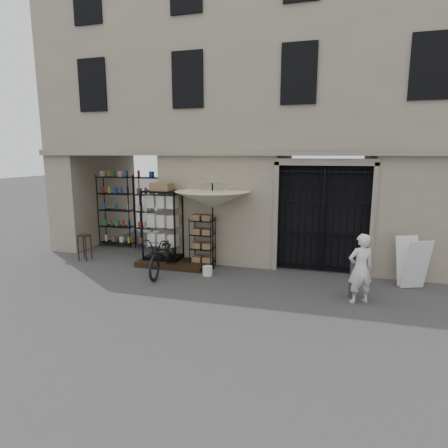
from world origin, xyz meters
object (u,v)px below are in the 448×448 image
(white_bucket, at_px, (207,271))
(steel_bollard, at_px, (353,279))
(market_umbrella, at_px, (212,195))
(wooden_stool, at_px, (85,247))
(shopkeeper, at_px, (358,302))
(bicycle, at_px, (164,273))
(wire_rack, at_px, (202,243))
(display_cabinet, at_px, (163,229))
(easel_sign, at_px, (412,263))

(white_bucket, height_order, steel_bollard, steel_bollard)
(market_umbrella, relative_size, steel_bollard, 3.29)
(wooden_stool, bearing_deg, market_umbrella, 2.54)
(steel_bollard, distance_m, shopkeeper, 0.54)
(bicycle, bearing_deg, market_umbrella, 24.39)
(market_umbrella, xyz_separation_m, wooden_stool, (-4.05, -0.18, -1.69))
(wire_rack, bearing_deg, white_bucket, -82.83)
(white_bucket, distance_m, wooden_stool, 4.10)
(market_umbrella, distance_m, shopkeeper, 4.57)
(display_cabinet, height_order, bicycle, display_cabinet)
(wire_rack, xyz_separation_m, market_umbrella, (0.36, -0.16, 1.40))
(wire_rack, bearing_deg, wooden_stool, 164.37)
(white_bucket, relative_size, bicycle, 0.13)
(shopkeeper, bearing_deg, wire_rack, -46.20)
(steel_bollard, bearing_deg, shopkeeper, -67.19)
(steel_bollard, distance_m, easel_sign, 1.76)
(steel_bollard, bearing_deg, display_cabinet, 166.57)
(wooden_stool, bearing_deg, white_bucket, -5.26)
(white_bucket, xyz_separation_m, shopkeeper, (3.77, -0.87, -0.13))
(display_cabinet, xyz_separation_m, easel_sign, (6.63, -0.19, -0.43))
(display_cabinet, relative_size, bicycle, 1.09)
(display_cabinet, relative_size, wire_rack, 1.52)
(wooden_stool, xyz_separation_m, steel_bollard, (7.72, -0.96, 0.03))
(shopkeeper, relative_size, easel_sign, 1.28)
(display_cabinet, distance_m, wooden_stool, 2.58)
(wire_rack, relative_size, bicycle, 0.72)
(market_umbrella, distance_m, white_bucket, 2.06)
(wooden_stool, bearing_deg, shopkeeper, -9.06)
(white_bucket, relative_size, easel_sign, 0.22)
(market_umbrella, bearing_deg, bicycle, -149.06)
(white_bucket, bearing_deg, steel_bollard, -9.17)
(market_umbrella, xyz_separation_m, steel_bollard, (3.68, -1.14, -1.66))
(wooden_stool, bearing_deg, wire_rack, 5.32)
(easel_sign, bearing_deg, shopkeeper, -155.41)
(easel_sign, bearing_deg, wooden_stool, 158.75)
(wire_rack, height_order, wooden_stool, wire_rack)
(bicycle, distance_m, shopkeeper, 5.04)
(bicycle, bearing_deg, wooden_stool, 162.90)
(shopkeeper, bearing_deg, easel_sign, -158.79)
(market_umbrella, bearing_deg, shopkeeper, -20.64)
(wire_rack, distance_m, white_bucket, 1.00)
(wire_rack, height_order, bicycle, wire_rack)
(bicycle, xyz_separation_m, shopkeeper, (4.98, -0.72, 0.00))
(market_umbrella, xyz_separation_m, easel_sign, (5.07, -0.09, -1.48))
(easel_sign, bearing_deg, steel_bollard, -164.73)
(shopkeeper, distance_m, easel_sign, 1.96)
(market_umbrella, bearing_deg, wire_rack, 155.54)
(steel_bollard, relative_size, shopkeeper, 0.57)
(bicycle, relative_size, shopkeeper, 1.30)
(white_bucket, relative_size, shopkeeper, 0.17)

